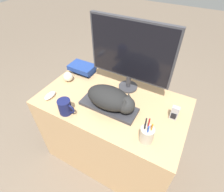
{
  "coord_description": "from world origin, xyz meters",
  "views": [
    {
      "loc": [
        0.45,
        -0.5,
        1.63
      ],
      "look_at": [
        0.01,
        0.31,
        0.79
      ],
      "focal_mm": 28.0,
      "sensor_mm": 36.0,
      "label": 1
    }
  ],
  "objects_px": {
    "cat": "(111,99)",
    "baseball": "(68,77)",
    "keyboard": "(109,106)",
    "pen_cup": "(147,134)",
    "book_stack": "(83,68)",
    "monitor": "(131,53)",
    "computer_mouse": "(50,95)",
    "coffee_mug": "(65,107)",
    "phone": "(175,113)"
  },
  "relations": [
    {
      "from": "pen_cup",
      "to": "cat",
      "type": "bearing_deg",
      "value": 157.61
    },
    {
      "from": "cat",
      "to": "computer_mouse",
      "type": "height_order",
      "value": "cat"
    },
    {
      "from": "cat",
      "to": "phone",
      "type": "distance_m",
      "value": 0.43
    },
    {
      "from": "phone",
      "to": "pen_cup",
      "type": "bearing_deg",
      "value": -111.91
    },
    {
      "from": "phone",
      "to": "monitor",
      "type": "bearing_deg",
      "value": 160.11
    },
    {
      "from": "cat",
      "to": "coffee_mug",
      "type": "distance_m",
      "value": 0.32
    },
    {
      "from": "monitor",
      "to": "pen_cup",
      "type": "xyz_separation_m",
      "value": [
        0.3,
        -0.39,
        -0.26
      ]
    },
    {
      "from": "coffee_mug",
      "to": "baseball",
      "type": "height_order",
      "value": "coffee_mug"
    },
    {
      "from": "cat",
      "to": "book_stack",
      "type": "xyz_separation_m",
      "value": [
        -0.44,
        0.27,
        -0.05
      ]
    },
    {
      "from": "monitor",
      "to": "coffee_mug",
      "type": "xyz_separation_m",
      "value": [
        -0.26,
        -0.45,
        -0.26
      ]
    },
    {
      "from": "baseball",
      "to": "keyboard",
      "type": "bearing_deg",
      "value": -14.1
    },
    {
      "from": "keyboard",
      "to": "monitor",
      "type": "distance_m",
      "value": 0.4
    },
    {
      "from": "book_stack",
      "to": "pen_cup",
      "type": "bearing_deg",
      "value": -28.04
    },
    {
      "from": "keyboard",
      "to": "phone",
      "type": "relative_size",
      "value": 4.0
    },
    {
      "from": "book_stack",
      "to": "keyboard",
      "type": "bearing_deg",
      "value": -33.04
    },
    {
      "from": "pen_cup",
      "to": "phone",
      "type": "relative_size",
      "value": 1.85
    },
    {
      "from": "pen_cup",
      "to": "keyboard",
      "type": "bearing_deg",
      "value": 159.05
    },
    {
      "from": "phone",
      "to": "book_stack",
      "type": "xyz_separation_m",
      "value": [
        -0.84,
        0.15,
        -0.01
      ]
    },
    {
      "from": "keyboard",
      "to": "computer_mouse",
      "type": "bearing_deg",
      "value": -165.03
    },
    {
      "from": "computer_mouse",
      "to": "book_stack",
      "type": "relative_size",
      "value": 0.47
    },
    {
      "from": "keyboard",
      "to": "pen_cup",
      "type": "distance_m",
      "value": 0.35
    },
    {
      "from": "cat",
      "to": "keyboard",
      "type": "bearing_deg",
      "value": -180.0
    },
    {
      "from": "keyboard",
      "to": "baseball",
      "type": "distance_m",
      "value": 0.47
    },
    {
      "from": "keyboard",
      "to": "book_stack",
      "type": "height_order",
      "value": "book_stack"
    },
    {
      "from": "cat",
      "to": "book_stack",
      "type": "relative_size",
      "value": 1.59
    },
    {
      "from": "cat",
      "to": "pen_cup",
      "type": "relative_size",
      "value": 1.83
    },
    {
      "from": "monitor",
      "to": "computer_mouse",
      "type": "relative_size",
      "value": 5.99
    },
    {
      "from": "pen_cup",
      "to": "book_stack",
      "type": "bearing_deg",
      "value": 151.96
    },
    {
      "from": "keyboard",
      "to": "book_stack",
      "type": "relative_size",
      "value": 1.88
    },
    {
      "from": "keyboard",
      "to": "book_stack",
      "type": "bearing_deg",
      "value": 146.96
    },
    {
      "from": "monitor",
      "to": "book_stack",
      "type": "height_order",
      "value": "monitor"
    },
    {
      "from": "monitor",
      "to": "baseball",
      "type": "xyz_separation_m",
      "value": [
        -0.48,
        -0.16,
        -0.27
      ]
    },
    {
      "from": "computer_mouse",
      "to": "cat",
      "type": "bearing_deg",
      "value": 14.25
    },
    {
      "from": "monitor",
      "to": "phone",
      "type": "distance_m",
      "value": 0.5
    },
    {
      "from": "monitor",
      "to": "phone",
      "type": "relative_size",
      "value": 5.94
    },
    {
      "from": "book_stack",
      "to": "monitor",
      "type": "bearing_deg",
      "value": -0.24
    },
    {
      "from": "book_stack",
      "to": "baseball",
      "type": "bearing_deg",
      "value": -103.22
    },
    {
      "from": "keyboard",
      "to": "cat",
      "type": "bearing_deg",
      "value": 0.0
    },
    {
      "from": "keyboard",
      "to": "monitor",
      "type": "relative_size",
      "value": 0.67
    },
    {
      "from": "cat",
      "to": "baseball",
      "type": "height_order",
      "value": "cat"
    },
    {
      "from": "cat",
      "to": "monitor",
      "type": "bearing_deg",
      "value": 89.5
    },
    {
      "from": "cat",
      "to": "baseball",
      "type": "relative_size",
      "value": 4.42
    },
    {
      "from": "computer_mouse",
      "to": "pen_cup",
      "type": "distance_m",
      "value": 0.77
    },
    {
      "from": "baseball",
      "to": "phone",
      "type": "bearing_deg",
      "value": 0.63
    },
    {
      "from": "computer_mouse",
      "to": "book_stack",
      "type": "bearing_deg",
      "value": 86.37
    },
    {
      "from": "coffee_mug",
      "to": "cat",
      "type": "bearing_deg",
      "value": 35.17
    },
    {
      "from": "baseball",
      "to": "book_stack",
      "type": "relative_size",
      "value": 0.36
    },
    {
      "from": "baseball",
      "to": "phone",
      "type": "xyz_separation_m",
      "value": [
        0.88,
        0.01,
        0.01
      ]
    },
    {
      "from": "cat",
      "to": "baseball",
      "type": "xyz_separation_m",
      "value": [
        -0.48,
        0.11,
        -0.06
      ]
    },
    {
      "from": "book_stack",
      "to": "cat",
      "type": "bearing_deg",
      "value": -31.64
    }
  ]
}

